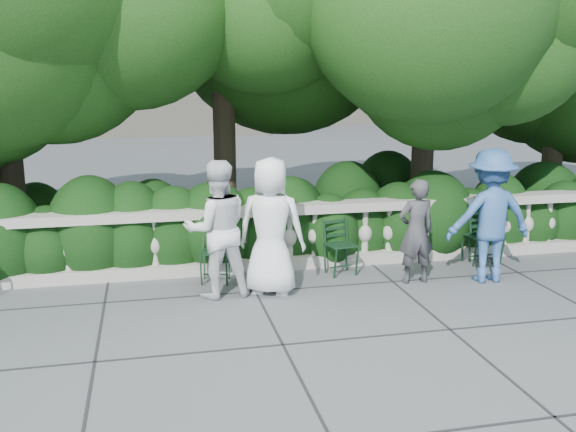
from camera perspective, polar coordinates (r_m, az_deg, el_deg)
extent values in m
plane|color=#4D4F55|center=(8.22, 1.52, -8.32)|extent=(90.00, 90.00, 0.00)
cube|color=#9E998E|center=(9.85, -1.01, -4.18)|extent=(12.00, 0.32, 0.18)
cube|color=#9E998E|center=(9.64, -1.03, 0.61)|extent=(12.00, 0.36, 0.14)
cylinder|color=#3F3023|center=(11.16, -23.40, 3.67)|extent=(0.40, 0.40, 2.80)
cylinder|color=#3F3023|center=(11.59, -5.66, 6.44)|extent=(0.40, 0.40, 3.40)
cylinder|color=#3F3023|center=(11.88, 11.87, 5.41)|extent=(0.40, 0.40, 3.00)
ellipsoid|color=#13340E|center=(11.42, 13.42, 17.23)|extent=(5.52, 5.52, 4.14)
cylinder|color=#3F3023|center=(13.82, 22.43, 4.87)|extent=(0.40, 0.40, 2.60)
ellipsoid|color=#13340E|center=(13.41, 24.19, 13.53)|extent=(4.80, 4.80, 3.60)
imported|color=white|center=(8.57, -1.53, -0.93)|extent=(1.07, 0.91, 1.86)
imported|color=#3A393E|center=(9.22, 11.31, -1.35)|extent=(0.57, 0.39, 1.50)
imported|color=silver|center=(8.51, -6.33, -1.17)|extent=(0.95, 0.78, 1.84)
imported|color=#335C99|center=(9.53, 17.51, 0.02)|extent=(1.27, 0.77, 1.91)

